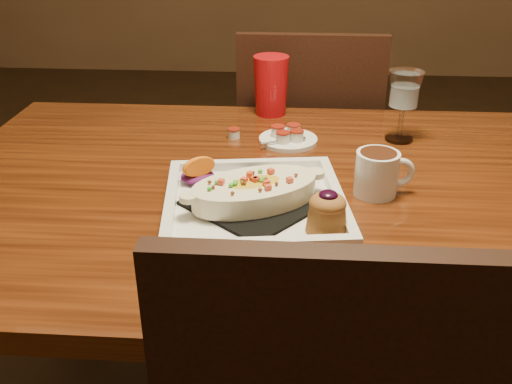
# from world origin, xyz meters

# --- Properties ---
(table) EXTENTS (1.50, 0.90, 0.75)m
(table) POSITION_xyz_m (0.00, 0.00, 0.65)
(table) COLOR maroon
(table) RESTS_ON floor
(chair_far) EXTENTS (0.42, 0.42, 0.93)m
(chair_far) POSITION_xyz_m (-0.00, 0.63, 0.51)
(chair_far) COLOR black
(chair_far) RESTS_ON floor
(plate) EXTENTS (0.35, 0.35, 0.08)m
(plate) POSITION_xyz_m (-0.10, -0.11, 0.78)
(plate) COLOR white
(plate) RESTS_ON table
(coffee_mug) EXTENTS (0.11, 0.08, 0.08)m
(coffee_mug) POSITION_xyz_m (0.11, -0.03, 0.80)
(coffee_mug) COLOR white
(coffee_mug) RESTS_ON table
(goblet) EXTENTS (0.08, 0.08, 0.16)m
(goblet) POSITION_xyz_m (0.20, 0.24, 0.86)
(goblet) COLOR silver
(goblet) RESTS_ON table
(saucer) EXTENTS (0.13, 0.13, 0.09)m
(saucer) POSITION_xyz_m (-0.06, 0.21, 0.76)
(saucer) COLOR white
(saucer) RESTS_ON table
(creamer_loose) EXTENTS (0.03, 0.03, 0.02)m
(creamer_loose) POSITION_xyz_m (-0.18, 0.23, 0.76)
(creamer_loose) COLOR silver
(creamer_loose) RESTS_ON table
(red_tumbler) EXTENTS (0.09, 0.09, 0.15)m
(red_tumbler) POSITION_xyz_m (-0.10, 0.40, 0.82)
(red_tumbler) COLOR red
(red_tumbler) RESTS_ON table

